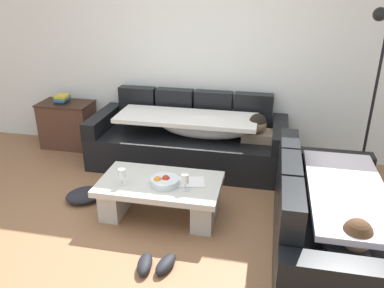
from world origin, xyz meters
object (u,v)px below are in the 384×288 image
fruit_bowl (164,181)px  couch_along_wall (191,140)px  pair_of_shoes (155,264)px  wine_glass_near_right (185,179)px  open_magazine (190,182)px  couch_near_window (330,224)px  crumpled_garment (85,195)px  coffee_table (160,194)px  book_stack_on_cabinet (62,99)px  floor_lamp (372,87)px  wine_glass_near_left (122,174)px  side_cabinet (68,125)px

fruit_bowl → couch_along_wall: bearing=90.0°
fruit_bowl → pair_of_shoes: size_ratio=0.82×
wine_glass_near_right → open_magazine: bearing=84.6°
couch_near_window → crumpled_garment: size_ratio=4.67×
coffee_table → book_stack_on_cabinet: (-1.79, 1.42, 0.46)m
pair_of_shoes → book_stack_on_cabinet: bearing=131.8°
floor_lamp → pair_of_shoes: bearing=-133.0°
fruit_bowl → crumpled_garment: 1.02m
couch_near_window → open_magazine: 1.33m
couch_near_window → pair_of_shoes: 1.48m
floor_lamp → pair_of_shoes: floor_lamp is taller
wine_glass_near_right → pair_of_shoes: bearing=-98.8°
wine_glass_near_right → open_magazine: 0.19m
couch_near_window → wine_glass_near_left: size_ratio=11.24×
fruit_bowl → floor_lamp: size_ratio=0.14×
couch_near_window → wine_glass_near_left: couch_near_window is taller
wine_glass_near_left → floor_lamp: (2.41, 1.38, 0.62)m
coffee_table → open_magazine: 0.33m
fruit_bowl → side_cabinet: 2.35m
couch_near_window → open_magazine: couch_near_window is taller
open_magazine → side_cabinet: bearing=132.8°
side_cabinet → floor_lamp: (3.83, -0.17, 0.80)m
fruit_bowl → floor_lamp: bearing=33.1°
book_stack_on_cabinet → coffee_table: bearing=-38.4°
book_stack_on_cabinet → crumpled_garment: size_ratio=0.59×
coffee_table → wine_glass_near_left: bearing=-158.6°
fruit_bowl → book_stack_on_cabinet: bearing=141.4°
couch_near_window → open_magazine: bearing=73.3°
couch_near_window → crumpled_garment: 2.50m
couch_along_wall → side_cabinet: couch_along_wall is taller
couch_near_window → pair_of_shoes: bearing=107.6°
floor_lamp → crumpled_garment: 3.35m
couch_along_wall → wine_glass_near_left: (-0.40, -1.33, 0.17)m
couch_along_wall → couch_near_window: bearing=-45.7°
floor_lamp → couch_along_wall: bearing=-178.4°
crumpled_garment → couch_along_wall: bearing=49.3°
couch_near_window → side_cabinet: 3.76m
floor_lamp → crumpled_garment: bearing=-158.6°
floor_lamp → pair_of_shoes: 2.98m
fruit_bowl → wine_glass_near_right: size_ratio=1.69×
open_magazine → wine_glass_near_left: bearing=-178.1°
couch_along_wall → book_stack_on_cabinet: size_ratio=10.30×
pair_of_shoes → coffee_table: bearing=102.7°
fruit_bowl → open_magazine: fruit_bowl is taller
couch_along_wall → crumpled_garment: 1.48m
wine_glass_near_left → side_cabinet: 2.11m
wine_glass_near_right → crumpled_garment: wine_glass_near_right is taller
wine_glass_near_left → coffee_table: bearing=21.4°
side_cabinet → book_stack_on_cabinet: bearing=-179.6°
couch_near_window → crumpled_garment: bearing=79.8°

